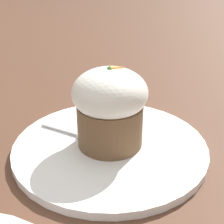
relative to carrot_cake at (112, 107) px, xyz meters
The scene contains 4 objects.
ground_plane 0.07m from the carrot_cake, 106.08° to the left, with size 4.00×4.00×0.00m, color #513323.
dessert_plate 0.06m from the carrot_cake, 106.08° to the left, with size 0.26×0.26×0.01m.
carrot_cake is the anchor object (origin of this frame).
spoon 0.07m from the carrot_cake, 128.74° to the left, with size 0.08×0.10×0.01m.
Camera 1 is at (-0.15, -0.33, 0.24)m, focal length 50.00 mm.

